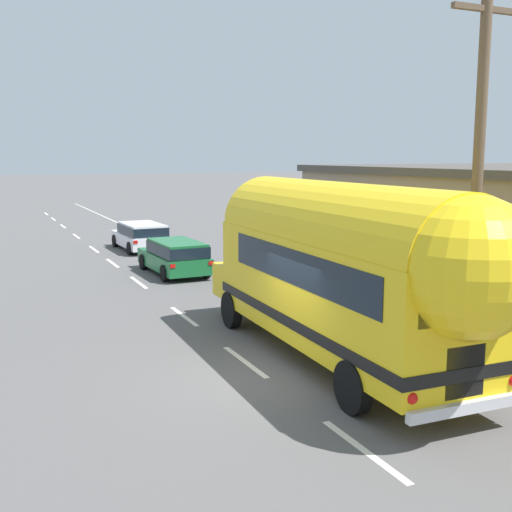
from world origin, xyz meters
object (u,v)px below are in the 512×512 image
(painted_bus, at_px, (347,266))
(car_lead, at_px, (175,255))
(utility_pole, at_px, (478,168))
(car_second, at_px, (141,234))

(painted_bus, xyz_separation_m, car_lead, (-0.13, 12.29, -1.51))
(car_lead, bearing_deg, painted_bus, -89.38)
(painted_bus, bearing_deg, utility_pole, -20.31)
(utility_pole, height_order, painted_bus, utility_pole)
(painted_bus, height_order, car_lead, painted_bus)
(utility_pole, distance_m, painted_bus, 3.52)
(car_lead, relative_size, car_second, 0.97)
(utility_pole, xyz_separation_m, car_second, (-2.40, 20.20, -3.63))
(car_second, bearing_deg, utility_pole, -83.23)
(painted_bus, relative_size, car_second, 2.45)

